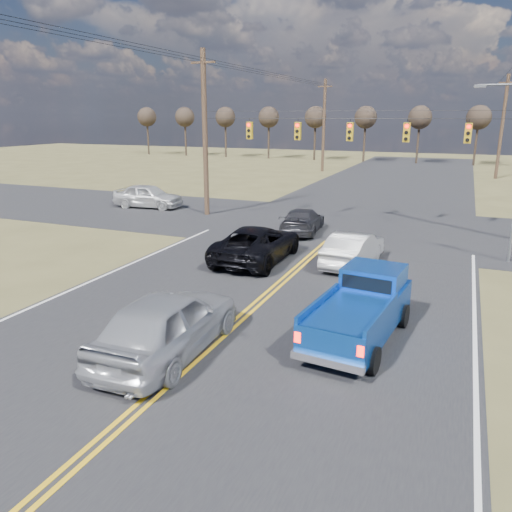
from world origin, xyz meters
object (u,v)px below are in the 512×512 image
at_px(pickup_truck, 361,309).
at_px(dgrey_car_queue, 302,221).
at_px(white_car_queue, 353,249).
at_px(cross_car_west, 148,196).
at_px(black_suv, 257,243).
at_px(silver_suv, 167,323).

relative_size(pickup_truck, dgrey_car_queue, 1.14).
height_order(white_car_queue, cross_car_west, cross_car_west).
bearing_deg(white_car_queue, dgrey_car_queue, -47.42).
bearing_deg(dgrey_car_queue, cross_car_west, -20.87).
distance_m(pickup_truck, black_suv, 8.52).
relative_size(pickup_truck, black_suv, 0.92).
bearing_deg(pickup_truck, black_suv, 138.66).
bearing_deg(dgrey_car_queue, black_suv, 82.00).
distance_m(silver_suv, dgrey_car_queue, 15.19).
xyz_separation_m(black_suv, white_car_queue, (4.04, 0.89, -0.05)).
distance_m(pickup_truck, dgrey_car_queue, 13.46).
bearing_deg(dgrey_car_queue, white_car_queue, 120.91).
distance_m(silver_suv, black_suv, 9.25).
relative_size(silver_suv, dgrey_car_queue, 1.16).
xyz_separation_m(silver_suv, cross_car_west, (-13.13, 18.34, -0.08)).
bearing_deg(cross_car_west, pickup_truck, -134.73).
relative_size(white_car_queue, dgrey_car_queue, 0.97).
bearing_deg(white_car_queue, cross_car_west, -21.88).
bearing_deg(pickup_truck, white_car_queue, 109.63).
bearing_deg(silver_suv, pickup_truck, -149.08).
bearing_deg(white_car_queue, black_suv, 18.01).
bearing_deg(pickup_truck, cross_car_west, 144.98).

